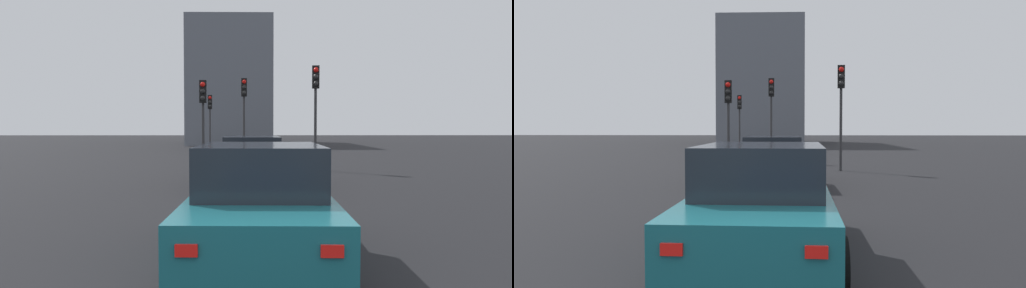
% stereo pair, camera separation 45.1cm
% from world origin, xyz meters
% --- Properties ---
extents(car_black_lead, '(4.70, 2.07, 1.48)m').
position_xyz_m(car_black_lead, '(10.50, 0.11, 0.72)').
color(car_black_lead, black).
rests_on(car_black_lead, ground_plane).
extents(car_teal_second, '(4.54, 2.08, 1.55)m').
position_xyz_m(car_teal_second, '(3.03, 0.02, 0.75)').
color(car_teal_second, '#19606B').
rests_on(car_teal_second, ground_plane).
extents(traffic_light_near_left, '(0.32, 0.29, 4.18)m').
position_xyz_m(traffic_light_near_left, '(14.77, -2.45, 3.00)').
color(traffic_light_near_left, '#2D2D30').
rests_on(traffic_light_near_left, ground_plane).
extents(traffic_light_near_right, '(0.32, 0.30, 3.77)m').
position_xyz_m(traffic_light_near_right, '(25.92, 2.75, 2.72)').
color(traffic_light_near_right, '#2D2D30').
rests_on(traffic_light_near_right, ground_plane).
extents(traffic_light_far_left, '(0.32, 0.29, 3.61)m').
position_xyz_m(traffic_light_far_left, '(14.88, 2.04, 2.61)').
color(traffic_light_far_left, '#2D2D30').
rests_on(traffic_light_far_left, ground_plane).
extents(traffic_light_far_right, '(0.32, 0.29, 4.14)m').
position_xyz_m(traffic_light_far_right, '(19.20, 0.46, 2.98)').
color(traffic_light_far_right, '#2D2D30').
rests_on(traffic_light_far_right, ground_plane).
extents(building_facade_left, '(13.46, 7.79, 11.62)m').
position_xyz_m(building_facade_left, '(42.73, 2.00, 5.81)').
color(building_facade_left, slate).
rests_on(building_facade_left, ground_plane).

